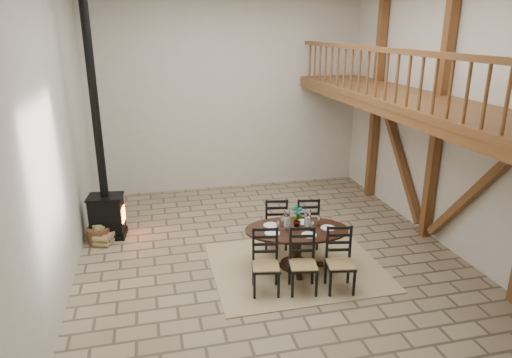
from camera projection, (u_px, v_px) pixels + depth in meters
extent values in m
plane|color=#8C7B5D|center=(267.00, 253.00, 8.77)|extent=(8.00, 8.00, 0.00)
cube|color=beige|center=(228.00, 94.00, 11.67)|extent=(7.00, 0.02, 5.00)
cube|color=beige|center=(379.00, 208.00, 4.29)|extent=(7.00, 0.02, 5.00)
cube|color=beige|center=(55.00, 135.00, 7.20)|extent=(0.02, 8.00, 5.00)
cube|color=beige|center=(444.00, 116.00, 8.75)|extent=(0.02, 8.00, 5.00)
cube|color=brown|center=(439.00, 116.00, 8.73)|extent=(0.18, 0.18, 5.00)
cube|color=brown|center=(377.00, 98.00, 11.03)|extent=(0.18, 0.18, 5.00)
cube|color=brown|center=(474.00, 192.00, 7.92)|extent=(0.14, 2.16, 2.54)
cube|color=brown|center=(399.00, 155.00, 10.23)|extent=(0.14, 2.16, 2.54)
cube|color=brown|center=(441.00, 101.00, 8.63)|extent=(0.20, 7.80, 0.20)
cube|color=brown|center=(409.00, 99.00, 8.46)|extent=(1.60, 7.80, 0.12)
cube|color=brown|center=(374.00, 106.00, 8.34)|extent=(0.18, 7.80, 0.22)
cube|color=brown|center=(379.00, 49.00, 8.02)|extent=(0.09, 7.60, 0.09)
cube|color=brown|center=(377.00, 74.00, 8.16)|extent=(0.06, 7.60, 0.86)
cube|color=tan|center=(296.00, 266.00, 8.24)|extent=(3.00, 2.50, 0.02)
ellipsoid|color=black|center=(297.00, 230.00, 8.01)|extent=(2.01, 1.43, 0.04)
cylinder|color=black|center=(296.00, 249.00, 8.13)|extent=(0.18, 0.18, 0.68)
cylinder|color=black|center=(296.00, 264.00, 8.23)|extent=(0.56, 0.56, 0.06)
cube|color=#AA814E|center=(266.00, 266.00, 7.30)|extent=(0.51, 0.50, 0.04)
cube|color=black|center=(266.00, 280.00, 7.38)|extent=(0.49, 0.49, 0.46)
cube|color=black|center=(265.00, 245.00, 7.39)|extent=(0.38, 0.11, 0.60)
cube|color=#AA814E|center=(303.00, 265.00, 7.33)|extent=(0.51, 0.50, 0.04)
cube|color=black|center=(303.00, 279.00, 7.41)|extent=(0.49, 0.49, 0.46)
cube|color=black|center=(302.00, 244.00, 7.42)|extent=(0.38, 0.11, 0.60)
cube|color=#AA814E|center=(340.00, 264.00, 7.36)|extent=(0.51, 0.50, 0.04)
cube|color=black|center=(339.00, 278.00, 7.44)|extent=(0.49, 0.49, 0.46)
cube|color=black|center=(339.00, 243.00, 7.45)|extent=(0.38, 0.11, 0.60)
cube|color=#AA814E|center=(275.00, 225.00, 8.84)|extent=(0.51, 0.50, 0.04)
cube|color=black|center=(275.00, 236.00, 8.92)|extent=(0.49, 0.49, 0.46)
cube|color=black|center=(276.00, 215.00, 8.57)|extent=(0.38, 0.11, 0.60)
cube|color=#AA814E|center=(306.00, 224.00, 8.87)|extent=(0.51, 0.50, 0.04)
cube|color=black|center=(306.00, 236.00, 8.95)|extent=(0.49, 0.49, 0.46)
cube|color=black|center=(308.00, 214.00, 8.60)|extent=(0.38, 0.11, 0.60)
cube|color=white|center=(297.00, 228.00, 8.01)|extent=(1.52, 0.95, 0.01)
cube|color=white|center=(297.00, 224.00, 7.98)|extent=(0.95, 0.46, 0.18)
cylinder|color=white|center=(287.00, 220.00, 7.95)|extent=(0.12, 0.12, 0.34)
cylinder|color=white|center=(307.00, 220.00, 7.96)|extent=(0.12, 0.12, 0.34)
cylinder|color=white|center=(287.00, 225.00, 7.97)|extent=(0.06, 0.06, 0.16)
cylinder|color=white|center=(307.00, 224.00, 7.99)|extent=(0.06, 0.06, 0.16)
imported|color=#4C723F|center=(297.00, 217.00, 7.99)|extent=(0.25, 0.19, 0.42)
cube|color=black|center=(109.00, 234.00, 9.44)|extent=(0.75, 0.61, 0.11)
cube|color=black|center=(107.00, 215.00, 9.31)|extent=(0.69, 0.55, 0.75)
cube|color=#FF590C|center=(124.00, 214.00, 9.34)|extent=(0.05, 0.30, 0.30)
cube|color=black|center=(105.00, 197.00, 9.18)|extent=(0.74, 0.60, 0.04)
cylinder|color=black|center=(93.00, 93.00, 8.53)|extent=(0.16, 0.16, 4.10)
cylinder|color=brown|center=(99.00, 235.00, 9.19)|extent=(0.45, 0.45, 0.30)
cube|color=tan|center=(98.00, 226.00, 9.13)|extent=(0.24, 0.24, 0.09)
cube|color=tan|center=(105.00, 239.00, 9.10)|extent=(0.46, 0.52, 0.22)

